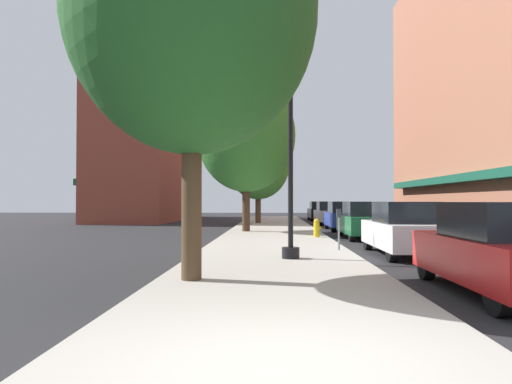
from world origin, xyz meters
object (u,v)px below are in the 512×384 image
at_px(lamppost, 291,145).
at_px(car_red, 501,250).
at_px(car_black, 319,211).
at_px(car_white, 404,229).
at_px(parking_meter_near, 339,224).
at_px(car_silver, 329,213).
at_px(car_blue, 344,216).
at_px(tree_mid, 246,136).
at_px(fire_hydrant, 317,228).
at_px(tree_near, 258,163).
at_px(tree_far, 192,11).
at_px(car_green, 363,221).

distance_m(lamppost, car_red, 6.04).
bearing_deg(car_black, car_white, -88.50).
distance_m(parking_meter_near, car_red, 6.72).
distance_m(lamppost, car_silver, 21.46).
relative_size(car_white, car_silver, 1.00).
bearing_deg(car_silver, car_blue, -89.88).
height_order(car_white, car_blue, same).
xyz_separation_m(tree_mid, car_red, (5.43, -15.69, -4.29)).
bearing_deg(tree_mid, parking_meter_near, -69.40).
bearing_deg(car_white, car_black, 89.31).
height_order(car_red, car_silver, same).
relative_size(fire_hydrant, parking_meter_near, 0.60).
relative_size(tree_near, tree_far, 0.84).
xyz_separation_m(tree_mid, car_blue, (5.43, 2.60, -4.29)).
bearing_deg(tree_mid, tree_far, -90.92).
height_order(fire_hydrant, car_green, car_green).
height_order(lamppost, parking_meter_near, lamppost).
bearing_deg(lamppost, car_green, 66.60).
bearing_deg(car_white, lamppost, -153.95).
distance_m(fire_hydrant, car_white, 6.21).
xyz_separation_m(tree_mid, car_green, (5.43, -3.19, -4.29)).
relative_size(tree_far, car_blue, 1.92).
bearing_deg(car_red, tree_near, 99.21).
bearing_deg(car_blue, fire_hydrant, -109.04).
bearing_deg(car_white, tree_far, -137.65).
distance_m(tree_mid, car_blue, 7.39).
relative_size(tree_far, car_green, 1.92).
height_order(car_red, car_white, same).
bearing_deg(car_white, parking_meter_near, 168.22).
height_order(car_silver, car_black, same).
bearing_deg(car_green, car_black, 88.13).
xyz_separation_m(car_green, car_blue, (0.00, 5.80, 0.00)).
bearing_deg(car_white, fire_hydrant, 109.51).
xyz_separation_m(tree_near, car_white, (5.10, -19.04, -3.63)).
distance_m(parking_meter_near, car_green, 6.37).
distance_m(fire_hydrant, car_silver, 13.58).
distance_m(parking_meter_near, tree_near, 19.24).
bearing_deg(car_black, tree_near, -125.48).
bearing_deg(tree_far, car_blue, 72.08).
bearing_deg(car_white, tree_mid, 118.71).
distance_m(car_silver, car_black, 6.58).
xyz_separation_m(tree_near, car_green, (5.10, -12.59, -3.63)).
relative_size(tree_near, car_green, 1.62).
relative_size(car_green, car_blue, 1.00).
relative_size(lamppost, car_green, 1.37).
bearing_deg(car_black, fire_hydrant, -94.62).
height_order(fire_hydrant, car_black, car_black).
relative_size(lamppost, fire_hydrant, 7.47).
bearing_deg(car_blue, tree_far, -108.51).
height_order(lamppost, fire_hydrant, lamppost).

